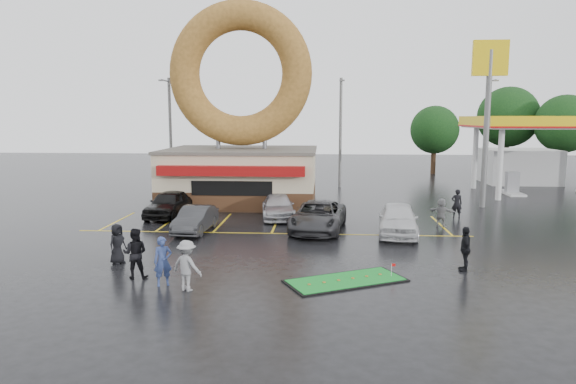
# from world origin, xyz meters

# --- Properties ---
(ground) EXTENTS (120.00, 120.00, 0.00)m
(ground) POSITION_xyz_m (0.00, 0.00, 0.00)
(ground) COLOR black
(ground) RESTS_ON ground
(donut_shop) EXTENTS (10.20, 8.70, 13.50)m
(donut_shop) POSITION_xyz_m (-3.00, 12.97, 4.46)
(donut_shop) COLOR #472B19
(donut_shop) RESTS_ON ground
(gas_station) EXTENTS (12.30, 13.65, 5.90)m
(gas_station) POSITION_xyz_m (20.00, 20.94, 3.70)
(gas_station) COLOR silver
(gas_station) RESTS_ON ground
(shell_sign) EXTENTS (2.20, 0.36, 10.60)m
(shell_sign) POSITION_xyz_m (13.00, 12.00, 7.38)
(shell_sign) COLOR slate
(shell_sign) RESTS_ON ground
(streetlight_left) EXTENTS (0.40, 2.21, 9.00)m
(streetlight_left) POSITION_xyz_m (-10.00, 19.92, 4.78)
(streetlight_left) COLOR slate
(streetlight_left) RESTS_ON ground
(streetlight_mid) EXTENTS (0.40, 2.21, 9.00)m
(streetlight_mid) POSITION_xyz_m (4.00, 20.92, 4.78)
(streetlight_mid) COLOR slate
(streetlight_mid) RESTS_ON ground
(streetlight_right) EXTENTS (0.40, 2.21, 9.00)m
(streetlight_right) POSITION_xyz_m (16.00, 21.92, 4.78)
(streetlight_right) COLOR slate
(streetlight_right) RESTS_ON ground
(tree_far_a) EXTENTS (5.60, 5.60, 8.00)m
(tree_far_a) POSITION_xyz_m (26.00, 30.00, 5.18)
(tree_far_a) COLOR #332114
(tree_far_a) RESTS_ON ground
(tree_far_c) EXTENTS (6.30, 6.30, 9.00)m
(tree_far_c) POSITION_xyz_m (22.00, 34.00, 5.84)
(tree_far_c) COLOR #332114
(tree_far_c) RESTS_ON ground
(tree_far_d) EXTENTS (4.90, 4.90, 7.00)m
(tree_far_d) POSITION_xyz_m (14.00, 32.00, 4.53)
(tree_far_d) COLOR #332114
(tree_far_d) RESTS_ON ground
(car_black) EXTENTS (2.19, 4.66, 1.54)m
(car_black) POSITION_xyz_m (-6.47, 7.40, 0.77)
(car_black) COLOR black
(car_black) RESTS_ON ground
(car_dgrey) EXTENTS (1.66, 4.05, 1.31)m
(car_dgrey) POSITION_xyz_m (-3.91, 3.50, 0.65)
(car_dgrey) COLOR #2D2D30
(car_dgrey) RESTS_ON ground
(car_silver) EXTENTS (2.37, 4.66, 1.30)m
(car_silver) POSITION_xyz_m (-0.02, 7.54, 0.65)
(car_silver) COLOR #AEAEB3
(car_silver) RESTS_ON ground
(car_grey) EXTENTS (3.22, 5.72, 1.51)m
(car_grey) POSITION_xyz_m (2.34, 4.21, 0.75)
(car_grey) COLOR #303032
(car_grey) RESTS_ON ground
(car_white) EXTENTS (2.41, 4.84, 1.59)m
(car_white) POSITION_xyz_m (6.31, 3.50, 0.79)
(car_white) COLOR silver
(car_white) RESTS_ON ground
(person_blue) EXTENTS (0.74, 0.63, 1.73)m
(person_blue) POSITION_xyz_m (-2.97, -4.90, 0.86)
(person_blue) COLOR navy
(person_blue) RESTS_ON ground
(person_blackjkt) EXTENTS (0.96, 0.79, 1.85)m
(person_blackjkt) POSITION_xyz_m (-4.23, -4.15, 0.92)
(person_blackjkt) COLOR black
(person_blackjkt) RESTS_ON ground
(person_hoodie) EXTENTS (1.29, 1.03, 1.74)m
(person_hoodie) POSITION_xyz_m (-1.99, -5.38, 0.87)
(person_hoodie) COLOR gray
(person_hoodie) RESTS_ON ground
(person_bystander) EXTENTS (0.80, 0.93, 1.62)m
(person_bystander) POSITION_xyz_m (-5.62, -2.35, 0.81)
(person_bystander) COLOR black
(person_bystander) RESTS_ON ground
(person_cameraman) EXTENTS (0.55, 1.06, 1.72)m
(person_cameraman) POSITION_xyz_m (7.98, -2.43, 0.86)
(person_cameraman) COLOR black
(person_cameraman) RESTS_ON ground
(person_walker_near) EXTENTS (1.48, 1.06, 1.54)m
(person_walker_near) POSITION_xyz_m (8.91, 5.65, 0.77)
(person_walker_near) COLOR gray
(person_walker_near) RESTS_ON ground
(person_walker_far) EXTENTS (0.63, 0.42, 1.69)m
(person_walker_far) POSITION_xyz_m (10.36, 8.15, 0.84)
(person_walker_far) COLOR black
(person_walker_far) RESTS_ON ground
(dumpster) EXTENTS (2.00, 1.54, 1.30)m
(dumpster) POSITION_xyz_m (-8.30, 13.47, 0.65)
(dumpster) COLOR #194124
(dumpster) RESTS_ON ground
(putting_green) EXTENTS (4.62, 3.57, 0.53)m
(putting_green) POSITION_xyz_m (3.40, -4.04, 0.03)
(putting_green) COLOR black
(putting_green) RESTS_ON ground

